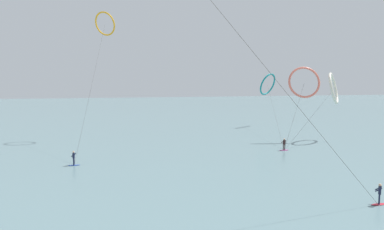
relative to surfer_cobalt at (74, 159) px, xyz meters
The scene contains 8 objects.
sea_water 73.49m from the surfer_cobalt, 81.33° to the left, with size 400.00×200.00×0.08m, color slate.
surfer_cobalt is the anchor object (origin of this frame).
surfer_magenta 28.05m from the surfer_cobalt, ahead, with size 1.40×0.65×1.70m.
surfer_crimson 30.95m from the surfer_cobalt, 36.98° to the right, with size 1.40×0.73×1.70m.
kite_ivory 41.62m from the surfer_cobalt, 11.12° to the left, with size 14.58×8.50×11.34m.
kite_amber 27.18m from the surfer_cobalt, 79.50° to the left, with size 5.70×21.34×21.55m.
kite_teal 47.34m from the surfer_cobalt, 35.62° to the left, with size 12.65×27.47×11.67m.
kite_coral 37.04m from the surfer_cobalt, 13.54° to the left, with size 9.72×7.86×12.26m.
Camera 1 is at (-6.60, -6.75, 9.67)m, focal length 30.74 mm.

